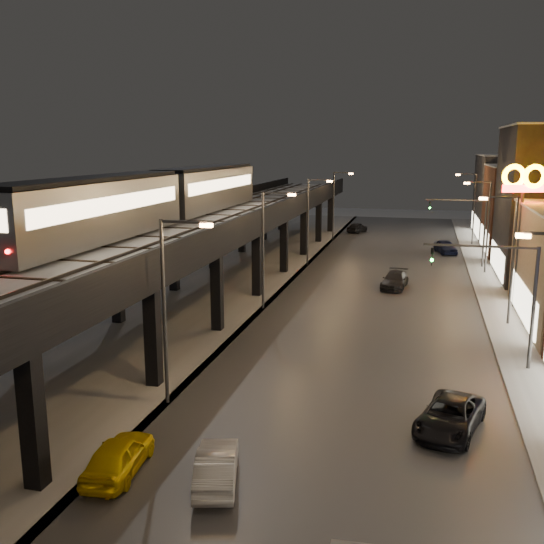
# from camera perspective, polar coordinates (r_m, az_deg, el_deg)

# --- Properties ---
(road_surface) EXTENTS (17.00, 120.00, 0.06)m
(road_surface) POSITION_cam_1_polar(r_m,az_deg,el_deg) (49.11, 9.68, -2.83)
(road_surface) COLOR #46474D
(road_surface) RESTS_ON ground
(sidewalk_right) EXTENTS (4.00, 120.00, 0.14)m
(sidewalk_right) POSITION_cam_1_polar(r_m,az_deg,el_deg) (49.42, 21.33, -3.35)
(sidewalk_right) COLOR #9FA1A8
(sidewalk_right) RESTS_ON ground
(under_viaduct_pavement) EXTENTS (11.00, 120.00, 0.06)m
(under_viaduct_pavement) POSITION_cam_1_polar(r_m,az_deg,el_deg) (51.84, -5.37, -1.94)
(under_viaduct_pavement) COLOR #9FA1A8
(under_viaduct_pavement) RESTS_ON ground
(elevated_viaduct) EXTENTS (9.00, 100.00, 6.30)m
(elevated_viaduct) POSITION_cam_1_polar(r_m,az_deg,el_deg) (47.88, -6.75, 3.70)
(elevated_viaduct) COLOR black
(elevated_viaduct) RESTS_ON ground
(viaduct_trackbed) EXTENTS (8.40, 100.00, 0.32)m
(viaduct_trackbed) POSITION_cam_1_polar(r_m,az_deg,el_deg) (47.90, -6.73, 4.63)
(viaduct_trackbed) COLOR #B2B7C1
(viaduct_trackbed) RESTS_ON elevated_viaduct
(viaduct_parapet_streetside) EXTENTS (0.30, 100.00, 1.10)m
(viaduct_parapet_streetside) POSITION_cam_1_polar(r_m,az_deg,el_deg) (46.51, -1.68, 5.07)
(viaduct_parapet_streetside) COLOR black
(viaduct_parapet_streetside) RESTS_ON elevated_viaduct
(viaduct_parapet_far) EXTENTS (0.30, 100.00, 1.10)m
(viaduct_parapet_far) POSITION_cam_1_polar(r_m,az_deg,el_deg) (49.58, -11.45, 5.26)
(viaduct_parapet_far) COLOR black
(viaduct_parapet_far) RESTS_ON elevated_viaduct
(building_e) EXTENTS (12.20, 12.20, 10.16)m
(building_e) POSITION_cam_1_polar(r_m,az_deg,el_deg) (75.92, 24.07, 5.31)
(building_e) COLOR brown
(building_e) RESTS_ON ground
(building_f) EXTENTS (12.20, 16.20, 11.16)m
(building_f) POSITION_cam_1_polar(r_m,az_deg,el_deg) (89.65, 22.62, 6.58)
(building_f) COLOR #2B2B2E
(building_f) RESTS_ON ground
(streetlight_left_1) EXTENTS (2.57, 0.28, 9.00)m
(streetlight_left_1) POSITION_cam_1_polar(r_m,az_deg,el_deg) (28.74, -9.65, -2.55)
(streetlight_left_1) COLOR #38383A
(streetlight_left_1) RESTS_ON ground
(streetlight_left_2) EXTENTS (2.57, 0.28, 9.00)m
(streetlight_left_2) POSITION_cam_1_polar(r_m,az_deg,el_deg) (45.45, -0.53, 2.87)
(streetlight_left_2) COLOR #38383A
(streetlight_left_2) RESTS_ON ground
(streetlight_right_2) EXTENTS (2.56, 0.28, 9.00)m
(streetlight_right_2) POSITION_cam_1_polar(r_m,az_deg,el_deg) (44.38, 21.44, 1.83)
(streetlight_right_2) COLOR #38383A
(streetlight_right_2) RESTS_ON ground
(streetlight_left_3) EXTENTS (2.57, 0.28, 9.00)m
(streetlight_left_3) POSITION_cam_1_polar(r_m,az_deg,el_deg) (62.88, 3.64, 5.32)
(streetlight_left_3) COLOR #38383A
(streetlight_left_3) RESTS_ON ground
(streetlight_right_3) EXTENTS (2.56, 0.28, 9.00)m
(streetlight_right_3) POSITION_cam_1_polar(r_m,az_deg,el_deg) (62.11, 19.44, 4.59)
(streetlight_right_3) COLOR #38383A
(streetlight_right_3) RESTS_ON ground
(streetlight_left_4) EXTENTS (2.57, 0.28, 9.00)m
(streetlight_left_4) POSITION_cam_1_polar(r_m,az_deg,el_deg) (80.56, 6.01, 6.69)
(streetlight_left_4) COLOR #38383A
(streetlight_left_4) RESTS_ON ground
(streetlight_right_4) EXTENTS (2.56, 0.28, 9.00)m
(streetlight_right_4) POSITION_cam_1_polar(r_m,az_deg,el_deg) (79.96, 18.33, 6.12)
(streetlight_right_4) COLOR #38383A
(streetlight_right_4) RESTS_ON ground
(traffic_light_rig_a) EXTENTS (6.10, 0.34, 7.00)m
(traffic_light_rig_a) POSITION_cam_1_polar(r_m,az_deg,el_deg) (35.64, 21.67, -1.66)
(traffic_light_rig_a) COLOR #38383A
(traffic_light_rig_a) RESTS_ON ground
(traffic_light_rig_b) EXTENTS (6.10, 0.34, 7.00)m
(traffic_light_rig_b) POSITION_cam_1_polar(r_m,az_deg,el_deg) (65.09, 18.39, 4.31)
(traffic_light_rig_b) COLOR #38383A
(traffic_light_rig_b) RESTS_ON ground
(subway_train) EXTENTS (3.21, 39.16, 3.84)m
(subway_train) POSITION_cam_1_polar(r_m,az_deg,el_deg) (47.31, -10.26, 7.05)
(subway_train) COLOR gray
(subway_train) RESTS_ON viaduct_trackbed
(car_taxi) EXTENTS (2.08, 4.32, 1.42)m
(car_taxi) POSITION_cam_1_polar(r_m,az_deg,el_deg) (24.67, -14.24, -16.53)
(car_taxi) COLOR #EFC901
(car_taxi) RESTS_ON ground
(car_near_white) EXTENTS (2.46, 4.35, 1.36)m
(car_near_white) POSITION_cam_1_polar(r_m,az_deg,el_deg) (23.51, -5.23, -17.80)
(car_near_white) COLOR silver
(car_near_white) RESTS_ON ground
(car_far_white) EXTENTS (2.90, 4.55, 1.44)m
(car_far_white) POSITION_cam_1_polar(r_m,az_deg,el_deg) (88.36, 8.01, 4.13)
(car_far_white) COLOR black
(car_far_white) RESTS_ON ground
(car_onc_dark) EXTENTS (3.55, 5.41, 1.38)m
(car_onc_dark) POSITION_cam_1_polar(r_m,az_deg,el_deg) (28.15, 16.37, -13.00)
(car_onc_dark) COLOR black
(car_onc_dark) RESTS_ON ground
(car_onc_white) EXTENTS (2.46, 5.03, 1.41)m
(car_onc_white) POSITION_cam_1_polar(r_m,az_deg,el_deg) (54.12, 11.48, -0.81)
(car_onc_white) COLOR black
(car_onc_white) RESTS_ON ground
(car_onc_red) EXTENTS (3.00, 4.80, 1.52)m
(car_onc_red) POSITION_cam_1_polar(r_m,az_deg,el_deg) (73.12, 16.01, 2.25)
(car_onc_red) COLOR #151C43
(car_onc_red) RESTS_ON ground
(sign_mcdonalds) EXTENTS (3.26, 0.87, 10.97)m
(sign_mcdonalds) POSITION_cam_1_polar(r_m,az_deg,el_deg) (49.02, 22.56, 7.13)
(sign_mcdonalds) COLOR #38383A
(sign_mcdonalds) RESTS_ON ground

